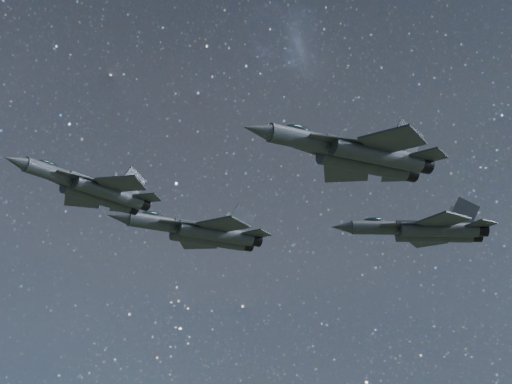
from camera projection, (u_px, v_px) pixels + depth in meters
name	position (u px, v px, depth m)	size (l,w,h in m)	color
jet_lead	(92.00, 188.00, 66.71)	(15.56, 10.31, 3.97)	#2C3137
jet_left	(200.00, 232.00, 83.95)	(19.43, 13.83, 4.95)	#2C3137
jet_right	(356.00, 153.00, 55.79)	(16.70, 11.91, 4.26)	#2C3137
jet_slot	(424.00, 230.00, 74.43)	(16.54, 10.84, 4.26)	#2C3137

